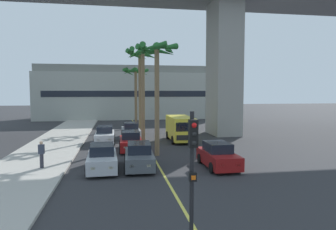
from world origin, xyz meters
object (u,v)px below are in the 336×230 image
delivery_van (180,128)px  pedestrian_near_crosswalk (41,154)px  car_queue_second (105,135)px  car_queue_third (102,158)px  car_queue_fourth (218,156)px  palm_tree_far_median (136,77)px  palm_tree_mid_median (157,64)px  palm_tree_near_median (142,65)px  car_queue_front (131,142)px  traffic_light_median_near (192,165)px  car_queue_sixth (139,157)px  car_queue_fifth (131,131)px  palm_tree_farthest_median (140,65)px

delivery_van → pedestrian_near_crosswalk: delivery_van is taller
car_queue_second → car_queue_third: (0.19, -10.03, 0.00)m
car_queue_fourth → palm_tree_far_median: bearing=99.1°
palm_tree_mid_median → palm_tree_near_median: bearing=96.1°
car_queue_front → car_queue_second: same height
car_queue_fourth → palm_tree_far_median: size_ratio=0.52×
traffic_light_median_near → palm_tree_mid_median: (0.92, 14.26, 4.03)m
car_queue_sixth → pedestrian_near_crosswalk: 5.87m
traffic_light_median_near → pedestrian_near_crosswalk: 13.07m
car_queue_fourth → car_queue_front: bearing=128.6°
palm_tree_near_median → palm_tree_mid_median: 5.52m
car_queue_third → car_queue_fifth: 12.97m
car_queue_second → car_queue_sixth: bearing=-76.2°
palm_tree_farthest_median → pedestrian_near_crosswalk: size_ratio=5.83×
car_queue_third → car_queue_sixth: same height
car_queue_third → palm_tree_farthest_median: size_ratio=0.44×
car_queue_sixth → pedestrian_near_crosswalk: bearing=175.2°
car_queue_fifth → pedestrian_near_crosswalk: size_ratio=2.56×
delivery_van → traffic_light_median_near: traffic_light_median_near is taller
car_queue_front → pedestrian_near_crosswalk: bearing=-136.4°
car_queue_fourth → car_queue_fifth: (-4.79, 13.23, 0.00)m
car_queue_second → delivery_van: 7.10m
car_queue_fifth → palm_tree_far_median: (1.14, 9.65, 5.90)m
car_queue_fifth → pedestrian_near_crosswalk: bearing=-116.1°
palm_tree_mid_median → car_queue_sixth: bearing=-114.3°
car_queue_front → delivery_van: delivery_van is taller
car_queue_front → palm_tree_farthest_median: size_ratio=0.44×
palm_tree_far_median → car_queue_third: bearing=-98.8°
palm_tree_mid_median → pedestrian_near_crosswalk: bearing=-157.6°
car_queue_front → palm_tree_far_median: bearing=84.9°
delivery_van → palm_tree_farthest_median: bearing=116.6°
car_queue_fourth → pedestrian_near_crosswalk: pedestrian_near_crosswalk is taller
car_queue_front → delivery_van: bearing=38.7°
delivery_van → car_queue_front: bearing=-141.3°
car_queue_third → delivery_van: 12.06m
car_queue_front → car_queue_third: (-1.99, -5.96, 0.00)m
delivery_van → traffic_light_median_near: (-3.97, -20.45, 1.43)m
delivery_van → palm_tree_near_median: bearing=-168.9°
car_queue_sixth → pedestrian_near_crosswalk: pedestrian_near_crosswalk is taller
palm_tree_near_median → palm_tree_far_median: bearing=89.1°
car_queue_sixth → traffic_light_median_near: traffic_light_median_near is taller
car_queue_front → car_queue_third: 6.28m
car_queue_second → car_queue_fifth: bearing=47.2°
palm_tree_near_median → palm_tree_far_median: palm_tree_near_median is taller
car_queue_fifth → car_queue_sixth: (-0.09, -12.62, 0.00)m
palm_tree_near_median → palm_tree_far_median: (0.22, 13.24, -0.46)m
delivery_van → car_queue_fifth: bearing=147.7°
car_queue_front → palm_tree_near_median: (1.27, 3.21, 6.36)m
car_queue_fifth → delivery_van: size_ratio=0.79×
car_queue_fourth → palm_tree_farthest_median: palm_tree_farthest_median is taller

